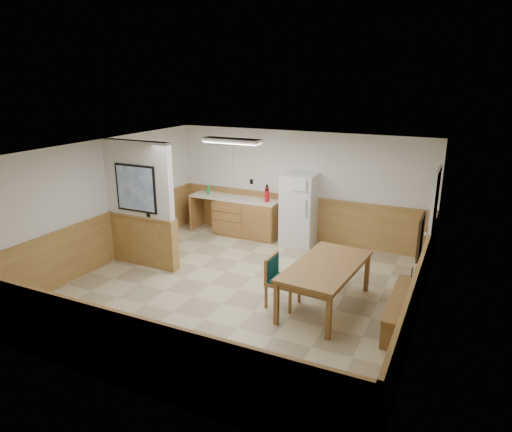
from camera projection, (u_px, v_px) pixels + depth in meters
The scene contains 20 objects.
ground at pixel (239, 290), 8.13m from camera, with size 6.00×6.00×0.00m, color #C4B78C.
ceiling at pixel (237, 150), 7.40m from camera, with size 6.00×6.00×0.02m, color silver.
back_wall at pixel (299, 186), 10.36m from camera, with size 6.00×0.02×2.50m, color silver.
right_wall at pixel (423, 250), 6.54m from camera, with size 0.02×6.00×2.50m, color silver.
left_wall at pixel (103, 203), 9.00m from camera, with size 0.02×6.00×2.50m, color silver.
wainscot_back at pixel (298, 218), 10.56m from camera, with size 6.00×0.04×1.00m, color #AD8345.
wainscot_right at pixel (416, 297), 6.77m from camera, with size 0.04×6.00×1.00m, color #AD8345.
wainscot_left at pixel (108, 239), 9.21m from camera, with size 0.04×6.00×1.00m, color #AD8345.
partition_wall at pixel (140, 206), 8.87m from camera, with size 1.50×0.20×2.50m.
kitchen_counter at pixel (246, 217), 10.81m from camera, with size 2.20×0.61×1.00m.
exterior_door at pixel (432, 226), 8.25m from camera, with size 0.07×1.02×2.15m.
kitchen_window at pixel (218, 166), 11.12m from camera, with size 0.80×0.04×1.00m.
wall_painting at pixel (421, 237), 6.20m from camera, with size 0.04×0.50×0.60m.
fluorescent_fixture at pixel (232, 141), 8.87m from camera, with size 1.20×0.30×0.09m.
refrigerator at pixel (299, 210), 10.11m from camera, with size 0.75×0.74×1.62m.
dining_table at pixel (326, 269), 7.35m from camera, with size 1.12×2.00×0.75m.
dining_bench at pixel (403, 303), 6.91m from camera, with size 0.38×1.72×0.45m.
dining_chair at pixel (278, 277), 7.48m from camera, with size 0.68×0.49×0.85m.
fire_extinguisher at pixel (267, 194), 10.37m from camera, with size 0.12×0.12×0.40m.
soap_bottle at pixel (208, 189), 11.11m from camera, with size 0.07×0.07×0.22m, color #1A8F36.
Camera 1 is at (3.45, -6.55, 3.63)m, focal length 32.00 mm.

